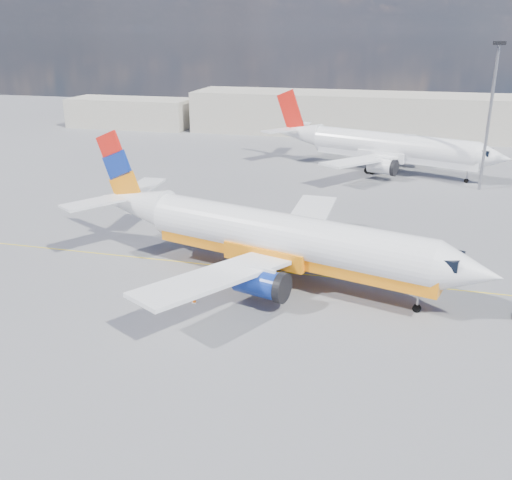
# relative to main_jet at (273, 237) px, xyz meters

# --- Properties ---
(ground) EXTENTS (240.00, 240.00, 0.00)m
(ground) POSITION_rel_main_jet_xyz_m (-2.46, -1.51, -3.75)
(ground) COLOR slate
(ground) RESTS_ON ground
(taxi_line) EXTENTS (70.00, 0.15, 0.01)m
(taxi_line) POSITION_rel_main_jet_xyz_m (-2.46, 1.49, -3.74)
(taxi_line) COLOR yellow
(taxi_line) RESTS_ON ground
(terminal_main) EXTENTS (70.00, 14.00, 8.00)m
(terminal_main) POSITION_rel_main_jet_xyz_m (2.54, 73.49, 0.25)
(terminal_main) COLOR #B6AE9D
(terminal_main) RESTS_ON ground
(terminal_annex) EXTENTS (26.00, 10.00, 6.00)m
(terminal_annex) POSITION_rel_main_jet_xyz_m (-47.46, 70.49, -0.75)
(terminal_annex) COLOR #B6AE9D
(terminal_annex) RESTS_ON ground
(main_jet) EXTENTS (37.18, 28.35, 11.24)m
(main_jet) POSITION_rel_main_jet_xyz_m (0.00, 0.00, 0.00)
(main_jet) COLOR white
(main_jet) RESTS_ON ground
(second_jet) EXTENTS (36.20, 27.43, 11.03)m
(second_jet) POSITION_rel_main_jet_xyz_m (7.36, 41.92, -0.07)
(second_jet) COLOR white
(second_jet) RESTS_ON ground
(traffic_cone) EXTENTS (0.36, 0.36, 0.50)m
(traffic_cone) POSITION_rel_main_jet_xyz_m (-4.83, -5.95, -3.50)
(traffic_cone) COLOR white
(traffic_cone) RESTS_ON ground
(floodlight_mast) EXTENTS (1.35, 1.35, 18.52)m
(floodlight_mast) POSITION_rel_main_jet_xyz_m (20.06, 34.66, 7.36)
(floodlight_mast) COLOR gray
(floodlight_mast) RESTS_ON ground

